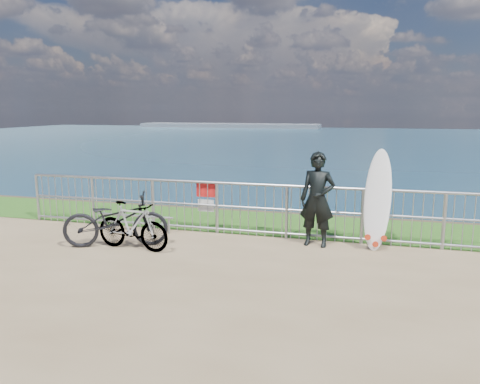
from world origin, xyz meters
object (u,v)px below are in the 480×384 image
(surfboard, at_px, (377,204))
(bicycle_far, at_px, (132,226))
(surfer, at_px, (317,199))
(bicycle_near, at_px, (116,220))

(surfboard, xyz_separation_m, bicycle_far, (-4.45, -1.28, -0.42))
(surfboard, distance_m, bicycle_far, 4.65)
(surfboard, height_order, bicycle_far, surfboard)
(surfer, xyz_separation_m, surfboard, (1.11, 0.09, -0.04))
(surfboard, relative_size, bicycle_near, 0.96)
(surfer, relative_size, bicycle_near, 0.92)
(bicycle_near, bearing_deg, surfboard, -98.11)
(surfer, bearing_deg, surfboard, 11.35)
(bicycle_near, distance_m, bicycle_far, 0.43)
(surfer, relative_size, surfboard, 0.96)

